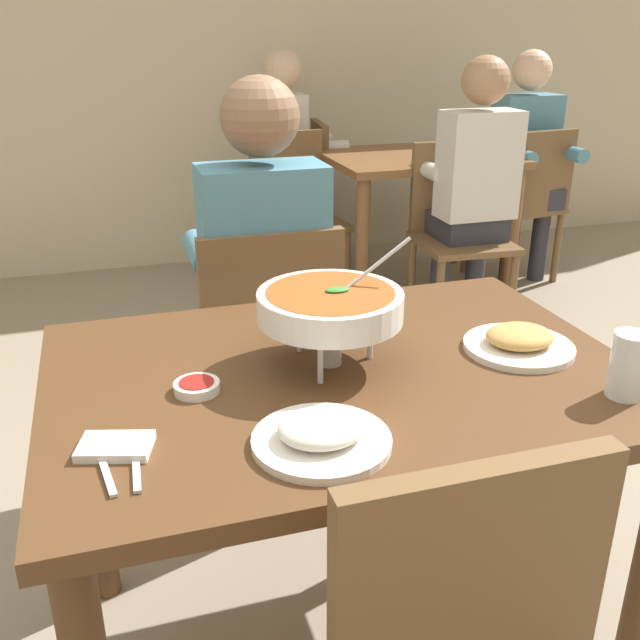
# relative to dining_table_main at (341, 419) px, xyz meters

# --- Properties ---
(cafe_rear_partition) EXTENTS (10.00, 0.10, 3.00)m
(cafe_rear_partition) POSITION_rel_dining_table_main_xyz_m (0.00, 3.30, 0.85)
(cafe_rear_partition) COLOR beige
(cafe_rear_partition) RESTS_ON ground_plane
(dining_table_main) EXTENTS (1.20, 0.85, 0.77)m
(dining_table_main) POSITION_rel_dining_table_main_xyz_m (0.00, 0.00, 0.00)
(dining_table_main) COLOR #51331C
(dining_table_main) RESTS_ON ground_plane
(chair_diner_main) EXTENTS (0.44, 0.44, 0.90)m
(chair_diner_main) POSITION_rel_dining_table_main_xyz_m (-0.00, 0.71, -0.14)
(chair_diner_main) COLOR brown
(chair_diner_main) RESTS_ON ground_plane
(diner_main) EXTENTS (0.40, 0.45, 1.31)m
(diner_main) POSITION_rel_dining_table_main_xyz_m (0.00, 0.74, 0.10)
(diner_main) COLOR #2D2D38
(diner_main) RESTS_ON ground_plane
(curry_bowl) EXTENTS (0.33, 0.30, 0.26)m
(curry_bowl) POSITION_rel_dining_table_main_xyz_m (-0.02, 0.03, 0.25)
(curry_bowl) COLOR silver
(curry_bowl) RESTS_ON dining_table_main
(rice_plate) EXTENTS (0.24, 0.24, 0.06)m
(rice_plate) POSITION_rel_dining_table_main_xyz_m (-0.13, -0.26, 0.14)
(rice_plate) COLOR white
(rice_plate) RESTS_ON dining_table_main
(appetizer_plate) EXTENTS (0.24, 0.24, 0.06)m
(appetizer_plate) POSITION_rel_dining_table_main_xyz_m (0.40, -0.03, 0.14)
(appetizer_plate) COLOR white
(appetizer_plate) RESTS_ON dining_table_main
(sauce_dish) EXTENTS (0.09, 0.09, 0.02)m
(sauce_dish) POSITION_rel_dining_table_main_xyz_m (-0.30, -0.01, 0.13)
(sauce_dish) COLOR white
(sauce_dish) RESTS_ON dining_table_main
(napkin_folded) EXTENTS (0.14, 0.11, 0.02)m
(napkin_folded) POSITION_rel_dining_table_main_xyz_m (-0.46, -0.18, 0.13)
(napkin_folded) COLOR white
(napkin_folded) RESTS_ON dining_table_main
(fork_utensil) EXTENTS (0.04, 0.17, 0.01)m
(fork_utensil) POSITION_rel_dining_table_main_xyz_m (-0.48, -0.23, 0.12)
(fork_utensil) COLOR silver
(fork_utensil) RESTS_ON dining_table_main
(spoon_utensil) EXTENTS (0.02, 0.17, 0.01)m
(spoon_utensil) POSITION_rel_dining_table_main_xyz_m (-0.43, -0.23, 0.12)
(spoon_utensil) COLOR silver
(spoon_utensil) RESTS_ON dining_table_main
(drink_glass) EXTENTS (0.07, 0.07, 0.13)m
(drink_glass) POSITION_rel_dining_table_main_xyz_m (0.48, -0.27, 0.18)
(drink_glass) COLOR silver
(drink_glass) RESTS_ON dining_table_main
(dining_table_far) EXTENTS (1.00, 0.80, 0.77)m
(dining_table_far) POSITION_rel_dining_table_main_xyz_m (1.26, 2.39, -0.02)
(dining_table_far) COLOR brown
(dining_table_far) RESTS_ON ground_plane
(chair_bg_left) EXTENTS (0.49, 0.49, 0.90)m
(chair_bg_left) POSITION_rel_dining_table_main_xyz_m (1.91, 2.27, -0.14)
(chair_bg_left) COLOR brown
(chair_bg_left) RESTS_ON ground_plane
(chair_bg_middle) EXTENTS (0.49, 0.49, 0.90)m
(chair_bg_middle) POSITION_rel_dining_table_main_xyz_m (0.74, 2.90, -0.14)
(chair_bg_middle) COLOR brown
(chair_bg_middle) RESTS_ON ground_plane
(chair_bg_right) EXTENTS (0.47, 0.47, 0.90)m
(chair_bg_right) POSITION_rel_dining_table_main_xyz_m (1.25, 1.87, -0.14)
(chair_bg_right) COLOR brown
(chair_bg_right) RESTS_ON ground_plane
(chair_bg_corner) EXTENTS (0.49, 0.49, 0.90)m
(chair_bg_corner) POSITION_rel_dining_table_main_xyz_m (0.57, 2.46, -0.14)
(chair_bg_corner) COLOR brown
(chair_bg_corner) RESTS_ON ground_plane
(patron_bg_left) EXTENTS (0.40, 0.45, 1.31)m
(patron_bg_left) POSITION_rel_dining_table_main_xyz_m (1.93, 2.36, 0.10)
(patron_bg_left) COLOR #2D2D38
(patron_bg_left) RESTS_ON ground_plane
(patron_bg_middle) EXTENTS (0.45, 0.40, 1.31)m
(patron_bg_middle) POSITION_rel_dining_table_main_xyz_m (0.67, 2.92, 0.10)
(patron_bg_middle) COLOR #2D2D38
(patron_bg_middle) RESTS_ON ground_plane
(patron_bg_right) EXTENTS (0.40, 0.45, 1.31)m
(patron_bg_right) POSITION_rel_dining_table_main_xyz_m (1.28, 1.79, 0.10)
(patron_bg_right) COLOR #2D2D38
(patron_bg_right) RESTS_ON ground_plane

